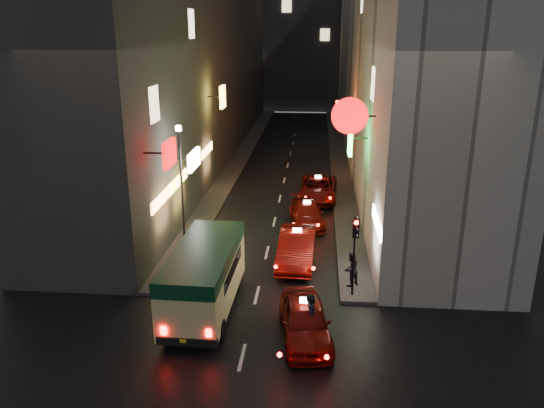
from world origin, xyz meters
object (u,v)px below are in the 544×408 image
(minibus, at_px, (204,272))
(pedestrian_crossing, at_px, (312,316))
(traffic_light, at_px, (355,240))
(lamp_post, at_px, (181,180))
(taxi_near, at_px, (305,317))

(minibus, distance_m, pedestrian_crossing, 4.68)
(traffic_light, bearing_deg, pedestrian_crossing, -116.46)
(minibus, relative_size, lamp_post, 1.01)
(traffic_light, distance_m, lamp_post, 9.42)
(minibus, xyz_separation_m, lamp_post, (-2.31, 5.96, 2.02))
(traffic_light, bearing_deg, lamp_post, 151.09)
(minibus, bearing_deg, pedestrian_crossing, -23.82)
(lamp_post, bearing_deg, minibus, -68.79)
(pedestrian_crossing, relative_size, lamp_post, 0.34)
(taxi_near, bearing_deg, traffic_light, 58.48)
(pedestrian_crossing, xyz_separation_m, lamp_post, (-6.55, 7.83, 2.66))
(minibus, height_order, lamp_post, lamp_post)
(minibus, height_order, taxi_near, minibus)
(taxi_near, bearing_deg, minibus, 157.62)
(traffic_light, xyz_separation_m, lamp_post, (-8.20, 4.53, 1.04))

